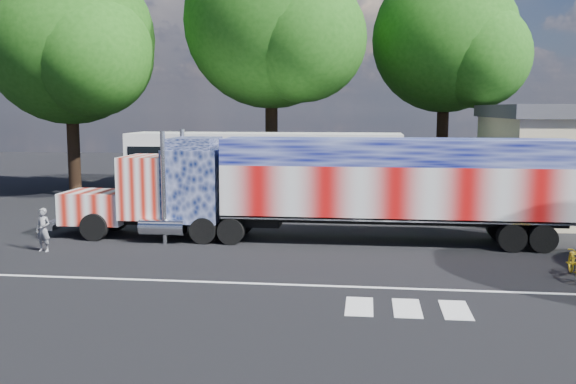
# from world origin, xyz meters

# --- Properties ---
(ground) EXTENTS (100.00, 100.00, 0.00)m
(ground) POSITION_xyz_m (0.00, 0.00, 0.00)
(ground) COLOR black
(lane_markings) EXTENTS (30.00, 2.67, 0.01)m
(lane_markings) POSITION_xyz_m (1.71, -3.77, 0.01)
(lane_markings) COLOR silver
(lane_markings) RESTS_ON ground
(semi_truck) EXTENTS (19.67, 3.11, 4.19)m
(semi_truck) POSITION_xyz_m (1.52, 3.34, 2.16)
(semi_truck) COLOR black
(semi_truck) RESTS_ON ground
(coach_bus) EXTENTS (13.21, 3.08, 3.84)m
(coach_bus) POSITION_xyz_m (-2.02, 10.02, 1.99)
(coach_bus) COLOR white
(coach_bus) RESTS_ON ground
(woman) EXTENTS (0.63, 0.49, 1.55)m
(woman) POSITION_xyz_m (-8.36, 0.25, 0.77)
(woman) COLOR slate
(woman) RESTS_ON ground
(bicycle) EXTENTS (0.86, 1.94, 0.99)m
(bicycle) POSITION_xyz_m (9.14, -1.21, 0.49)
(bicycle) COLOR gold
(bicycle) RESTS_ON ground
(tree_ne_a) EXTENTS (9.03, 8.60, 13.38)m
(tree_ne_a) POSITION_xyz_m (7.57, 18.87, 9.02)
(tree_ne_a) COLOR black
(tree_ne_a) RESTS_ON ground
(tree_n_mid) EXTENTS (10.22, 9.73, 14.75)m
(tree_n_mid) POSITION_xyz_m (-2.35, 15.55, 9.82)
(tree_n_mid) COLOR black
(tree_n_mid) RESTS_ON ground
(tree_nw_a) EXTENTS (10.02, 9.54, 13.67)m
(tree_nw_a) POSITION_xyz_m (-13.68, 14.29, 8.84)
(tree_nw_a) COLOR black
(tree_nw_a) RESTS_ON ground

